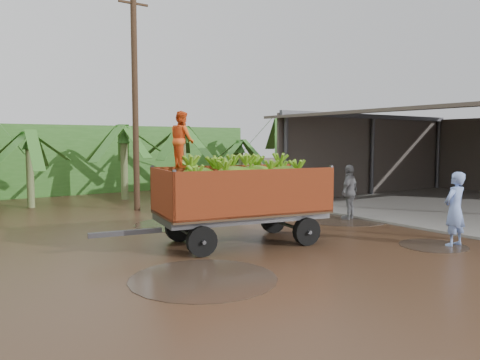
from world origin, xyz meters
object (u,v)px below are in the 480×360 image
object	(u,v)px
banana_trailer	(240,194)
utility_pole	(135,99)
man_blue	(455,209)
man_grey	(349,192)

from	to	relation	value
banana_trailer	utility_pole	distance (m)	7.98
banana_trailer	man_blue	size ratio (longest dim) A/B	3.20
man_blue	man_grey	bearing A→B (deg)	-100.90
man_grey	utility_pole	xyz separation A→B (m)	(-5.38, 6.35, 3.47)
utility_pole	banana_trailer	bearing A→B (deg)	-90.31
man_blue	utility_pole	bearing A→B (deg)	-67.03
man_grey	utility_pole	size ratio (longest dim) A/B	0.22
man_blue	banana_trailer	bearing A→B (deg)	-37.20
banana_trailer	man_blue	world-z (taller)	banana_trailer
banana_trailer	man_grey	xyz separation A→B (m)	(5.42, 1.01, -0.39)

